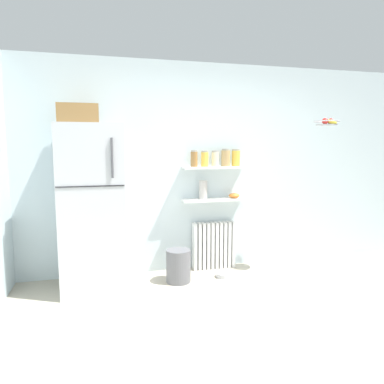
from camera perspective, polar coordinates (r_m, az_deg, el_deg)
ground_plane at (r=3.48m, az=7.94°, el=-19.71°), size 7.04×7.04×0.00m
back_wall at (r=4.57m, az=0.84°, el=3.88°), size 7.04×0.10×2.60m
refrigerator at (r=4.06m, az=-15.73°, el=-1.85°), size 0.68×0.73×2.00m
radiator at (r=4.67m, az=3.51°, el=-8.49°), size 0.55×0.12×0.60m
wall_shelf_lower at (r=4.52m, az=3.69°, el=-1.24°), size 0.83×0.22×0.02m
wall_shelf_upper at (r=4.47m, az=3.73°, el=3.94°), size 0.83×0.22×0.02m
storage_jar_0 at (r=4.39m, az=0.33°, el=5.37°), size 0.09×0.09×0.20m
storage_jar_1 at (r=4.43m, az=2.05°, el=5.33°), size 0.09×0.09×0.20m
storage_jar_2 at (r=4.47m, az=3.74°, el=5.34°), size 0.09×0.09×0.20m
storage_jar_3 at (r=4.51m, az=5.41°, el=5.48°), size 0.11×0.11×0.22m
storage_jar_4 at (r=4.56m, az=7.03°, el=5.46°), size 0.10×0.10×0.22m
vase at (r=4.45m, az=1.80°, el=0.34°), size 0.11×0.11×0.24m
shelf_bowl at (r=4.60m, az=6.75°, el=-0.57°), size 0.14×0.14×0.06m
trash_bin at (r=4.24m, az=-2.19°, el=-11.70°), size 0.29×0.29×0.38m
pet_food_bowl at (r=4.45m, az=4.96°, el=-13.09°), size 0.16×0.16×0.05m
hanging_fruit_basket at (r=4.61m, az=20.85°, el=10.41°), size 0.30×0.30×0.09m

